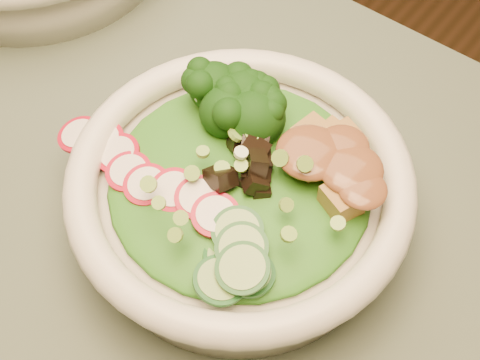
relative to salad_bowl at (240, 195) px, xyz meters
The scene contains 9 objects.
salad_bowl is the anchor object (origin of this frame).
lettuce_bed 0.02m from the salad_bowl, ahead, with size 0.18×0.18×0.02m, color #255B13.
broccoli_florets 0.07m from the salad_bowl, 130.39° to the left, with size 0.07×0.06×0.04m, color black, non-canonical shape.
radish_slices 0.06m from the salad_bowl, 139.17° to the right, with size 0.10×0.04×0.02m, color #A90D23, non-canonical shape.
cucumber_slices 0.07m from the salad_bowl, 52.87° to the right, with size 0.06×0.06×0.03m, color #7CA55B, non-canonical shape.
mushroom_heap 0.03m from the salad_bowl, 38.28° to the left, with size 0.06×0.06×0.04m, color black, non-canonical shape.
tofu_cubes 0.06m from the salad_bowl, 36.79° to the left, with size 0.08×0.05×0.03m, color olive, non-canonical shape.
peanut_sauce 0.07m from the salad_bowl, 36.79° to the left, with size 0.06×0.05×0.01m, color brown.
scallion_garnish 0.04m from the salad_bowl, ahead, with size 0.17×0.17×0.02m, color #79AB3C, non-canonical shape.
Camera 1 is at (0.16, -0.06, 1.19)m, focal length 50.00 mm.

